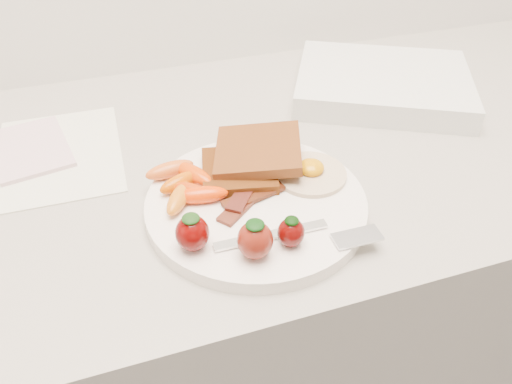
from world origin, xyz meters
name	(u,v)px	position (x,y,z in m)	size (l,w,h in m)	color
counter	(236,337)	(0.00, 1.70, 0.45)	(2.00, 0.60, 0.90)	gray
plate	(256,204)	(0.00, 1.57, 0.91)	(0.27, 0.27, 0.02)	white
toast_lower	(239,170)	(-0.01, 1.62, 0.93)	(0.09, 0.09, 0.01)	#392208
toast_upper	(258,150)	(0.02, 1.64, 0.94)	(0.11, 0.11, 0.01)	#4F2609
fried_egg	(310,172)	(0.08, 1.59, 0.92)	(0.10, 0.10, 0.02)	white
bacon_strips	(247,197)	(-0.01, 1.57, 0.92)	(0.10, 0.09, 0.01)	#400F0D
baby_carrots	(186,184)	(-0.08, 1.61, 0.93)	(0.09, 0.11, 0.02)	#C64F00
strawberries	(239,235)	(-0.04, 1.49, 0.94)	(0.14, 0.07, 0.05)	#520302
fork	(310,236)	(0.04, 1.48, 0.92)	(0.18, 0.05, 0.00)	silver
paper_sheet	(59,154)	(-0.23, 1.77, 0.90)	(0.17, 0.23, 0.00)	silver
notepad	(31,148)	(-0.27, 1.79, 0.91)	(0.10, 0.14, 0.01)	beige
appliance	(383,84)	(0.29, 1.78, 0.92)	(0.28, 0.22, 0.04)	silver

